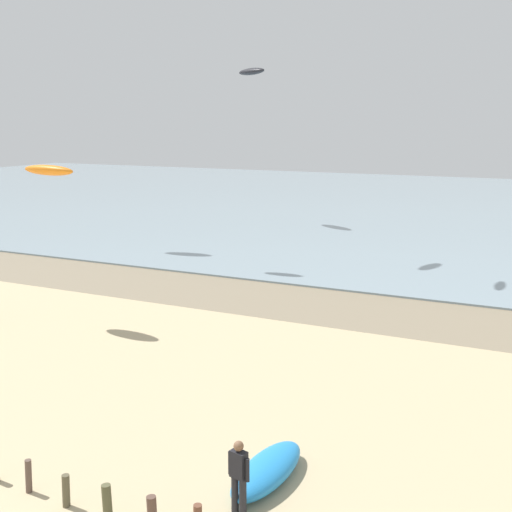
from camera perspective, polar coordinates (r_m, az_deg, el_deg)
wet_sand_strip at (r=30.83m, az=2.19°, el=-3.91°), size 120.00×5.78×0.01m
sea at (r=66.72m, az=15.24°, el=4.22°), size 160.00×70.00×0.10m
person_left_flank at (r=14.65m, az=-1.51°, el=-18.59°), size 0.56×0.30×1.71m
grounded_kite at (r=16.09m, az=0.98°, el=-18.18°), size 1.19×2.97×0.58m
kite_aloft_2 at (r=54.37m, az=-0.40°, el=15.79°), size 3.49×2.75×0.68m
kite_aloft_8 at (r=27.94m, az=-17.64°, el=7.15°), size 2.68×1.11×0.58m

